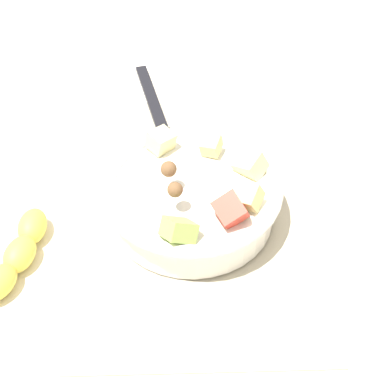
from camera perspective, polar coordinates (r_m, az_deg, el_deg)
The scene contains 5 objects.
ground_plane at distance 0.79m, azimuth 0.47°, elevation -1.73°, with size 2.40×2.40×0.00m, color silver.
placemat at distance 0.79m, azimuth 0.47°, elevation -1.58°, with size 0.49×0.31×0.01m, color #BCB299.
salad_bowl at distance 0.75m, azimuth 0.07°, elevation -0.40°, with size 0.23×0.23×0.10m.
serving_spoon at distance 0.92m, azimuth -3.25°, elevation 7.19°, with size 0.23×0.08×0.01m.
banana_whole at distance 0.75m, azimuth -16.84°, elevation -5.83°, with size 0.15×0.08×0.04m.
Camera 1 is at (0.54, -0.02, 0.58)m, focal length 54.14 mm.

